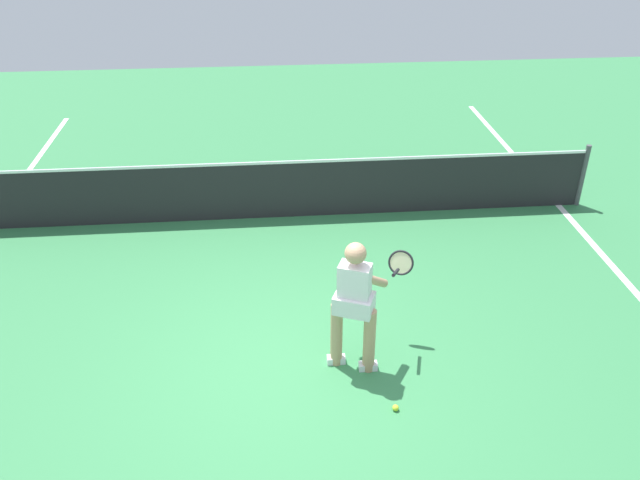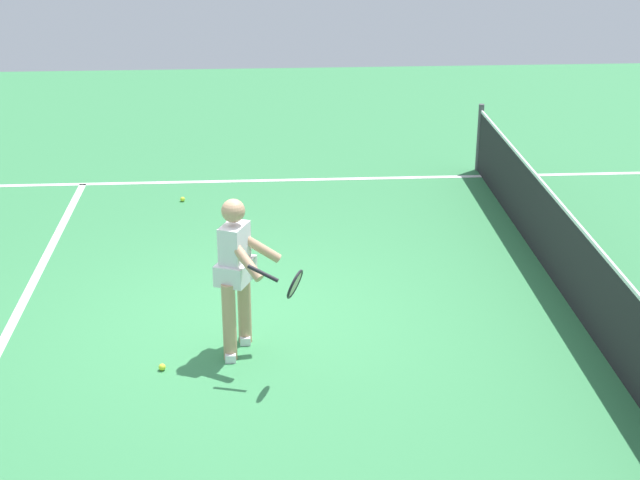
{
  "view_description": "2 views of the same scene",
  "coord_description": "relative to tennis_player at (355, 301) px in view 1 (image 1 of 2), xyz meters",
  "views": [
    {
      "loc": [
        -0.2,
        -5.45,
        4.77
      ],
      "look_at": [
        0.36,
        0.81,
        1.08
      ],
      "focal_mm": 36.43,
      "sensor_mm": 36.0,
      "label": 1
    },
    {
      "loc": [
        8.84,
        0.2,
        4.52
      ],
      "look_at": [
        0.09,
        0.74,
        0.91
      ],
      "focal_mm": 53.85,
      "sensor_mm": 36.0,
      "label": 2
    }
  ],
  "objects": [
    {
      "name": "ground_plane",
      "position": [
        -0.65,
        0.06,
        -0.85
      ],
      "size": [
        24.11,
        24.11,
        0.0
      ],
      "primitive_type": "plane",
      "color": "#38844C"
    },
    {
      "name": "court_net",
      "position": [
        -0.65,
        3.48,
        -0.38
      ],
      "size": [
        9.53,
        0.08,
        1.01
      ],
      "color": "#4C4C51",
      "rests_on": "ground"
    },
    {
      "name": "tennis_player",
      "position": [
        0.0,
        0.0,
        0.0
      ],
      "size": [
        1.01,
        0.85,
        1.55
      ],
      "color": "tan",
      "rests_on": "ground"
    },
    {
      "name": "tennis_ball_near",
      "position": [
        0.33,
        -0.72,
        -0.81
      ],
      "size": [
        0.07,
        0.07,
        0.07
      ],
      "primitive_type": "sphere",
      "color": "#D1E533",
      "rests_on": "ground"
    }
  ]
}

